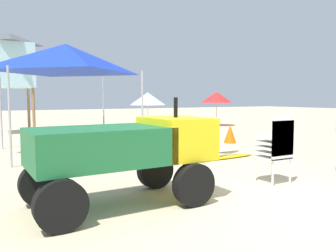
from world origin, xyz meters
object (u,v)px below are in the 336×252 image
Objects in this scene: surfboard_pile at (217,154)px; popup_canopy at (66,58)px; utility_cart at (127,149)px; beach_umbrella_left at (148,99)px; stacked_plastic_chairs at (277,144)px; lifeguard_tower at (9,60)px; traffic_cone_near at (230,134)px; beach_umbrella_mid at (216,97)px.

popup_canopy reaches higher than surfboard_pile.
utility_cart is 12.02m from beach_umbrella_left.
beach_umbrella_left reaches higher than utility_cart.
lifeguard_tower reaches higher than stacked_plastic_chairs.
popup_canopy is 6.23m from lifeguard_tower.
surfboard_pile is 4.06× the size of traffic_cone_near.
utility_cart is at bearing -145.82° from surfboard_pile.
beach_umbrella_mid reaches higher than utility_cart.
lifeguard_tower is 2.29× the size of beach_umbrella_mid.
lifeguard_tower is at bearing 173.94° from beach_umbrella_mid.
lifeguard_tower reaches higher than popup_canopy.
traffic_cone_near is (5.46, 4.42, -0.49)m from utility_cart.
stacked_plastic_chairs is 0.29× the size of lifeguard_tower.
popup_canopy reaches higher than traffic_cone_near.
surfboard_pile is at bearing -126.98° from beach_umbrella_mid.
utility_cart reaches higher than stacked_plastic_chairs.
traffic_cone_near is at bearing -7.82° from popup_canopy.
beach_umbrella_left is (2.74, 10.86, 0.74)m from stacked_plastic_chairs.
popup_canopy reaches higher than beach_umbrella_left.
surfboard_pile is 1.34× the size of beach_umbrella_mid.
stacked_plastic_chairs is 0.66× the size of beach_umbrella_mid.
lifeguard_tower is 9.53m from traffic_cone_near.
utility_cart is at bearing -117.11° from beach_umbrella_left.
popup_canopy is (-2.89, 2.92, 2.43)m from surfboard_pile.
beach_umbrella_mid is at bearing 47.77° from utility_cart.
stacked_plastic_chairs is (2.73, -0.18, -0.09)m from utility_cart.
stacked_plastic_chairs is 11.23m from beach_umbrella_left.
beach_umbrella_left is 6.37m from traffic_cone_near.
stacked_plastic_chairs reaches higher than surfboard_pile.
lifeguard_tower reaches higher than beach_umbrella_mid.
traffic_cone_near is (2.74, 4.60, -0.40)m from stacked_plastic_chairs.
surfboard_pile is 10.14m from beach_umbrella_mid.
beach_umbrella_mid is (8.93, 5.10, -1.03)m from popup_canopy.
popup_canopy is 10.34m from beach_umbrella_mid.
beach_umbrella_left is (2.23, 8.48, 1.32)m from surfboard_pile.
utility_cart is 11.50m from lifeguard_tower.
stacked_plastic_chairs is at bearing -122.20° from beach_umbrella_mid.
surfboard_pile is 3.15m from traffic_cone_near.
lifeguard_tower is 2.38× the size of beach_umbrella_left.
stacked_plastic_chairs is 5.37m from traffic_cone_near.
traffic_cone_near is (5.12, -0.70, -2.25)m from popup_canopy.
beach_umbrella_mid reaches higher than beach_umbrella_left.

